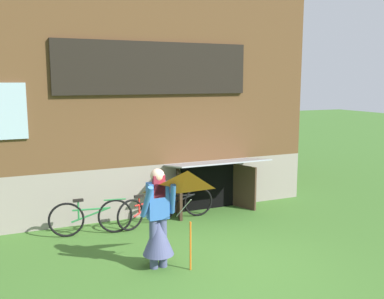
{
  "coord_description": "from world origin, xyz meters",
  "views": [
    {
      "loc": [
        -3.17,
        -6.22,
        3.09
      ],
      "look_at": [
        0.16,
        1.32,
        1.78
      ],
      "focal_mm": 40.77,
      "sensor_mm": 36.0,
      "label": 1
    }
  ],
  "objects_px": {
    "bicycle_black": "(179,203)",
    "bicycle_red": "(148,210)",
    "bicycle_green": "(91,217)",
    "person": "(158,227)",
    "kite": "(188,197)"
  },
  "relations": [
    {
      "from": "person",
      "to": "bicycle_black",
      "type": "xyz_separation_m",
      "value": [
        1.3,
        2.31,
        -0.35
      ]
    },
    {
      "from": "bicycle_red",
      "to": "bicycle_green",
      "type": "relative_size",
      "value": 0.9
    },
    {
      "from": "person",
      "to": "kite",
      "type": "bearing_deg",
      "value": -69.61
    },
    {
      "from": "bicycle_black",
      "to": "bicycle_red",
      "type": "relative_size",
      "value": 1.07
    },
    {
      "from": "person",
      "to": "bicycle_black",
      "type": "bearing_deg",
      "value": 53.44
    },
    {
      "from": "bicycle_black",
      "to": "bicycle_green",
      "type": "relative_size",
      "value": 0.97
    },
    {
      "from": "kite",
      "to": "bicycle_black",
      "type": "xyz_separation_m",
      "value": [
        1.01,
        2.87,
        -0.96
      ]
    },
    {
      "from": "person",
      "to": "bicycle_red",
      "type": "bearing_deg",
      "value": 69.48
    },
    {
      "from": "bicycle_red",
      "to": "bicycle_black",
      "type": "bearing_deg",
      "value": -3.33
    },
    {
      "from": "kite",
      "to": "bicycle_red",
      "type": "distance_m",
      "value": 2.82
    },
    {
      "from": "bicycle_red",
      "to": "person",
      "type": "bearing_deg",
      "value": -122.33
    },
    {
      "from": "bicycle_green",
      "to": "bicycle_black",
      "type": "bearing_deg",
      "value": 17.4
    },
    {
      "from": "person",
      "to": "bicycle_black",
      "type": "relative_size",
      "value": 1.05
    },
    {
      "from": "person",
      "to": "bicycle_red",
      "type": "distance_m",
      "value": 2.17
    },
    {
      "from": "person",
      "to": "kite",
      "type": "distance_m",
      "value": 0.88
    }
  ]
}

